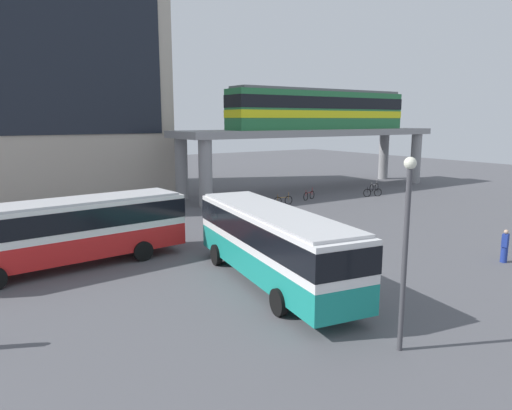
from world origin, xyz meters
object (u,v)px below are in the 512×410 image
at_px(train, 321,109).
at_px(bicycle_silver, 374,187).
at_px(pedestrian_by_bike_rack, 505,247).
at_px(bus_secondary, 69,226).
at_px(bicycle_red, 309,196).
at_px(bicycle_black, 373,192).
at_px(bicycle_brown, 283,201).
at_px(station_building, 7,76).
at_px(bus_main, 272,239).

distance_m(train, bicycle_silver, 9.31).
height_order(train, pedestrian_by_bike_rack, train).
bearing_deg(bus_secondary, bicycle_red, 21.32).
bearing_deg(pedestrian_by_bike_rack, bicycle_black, 60.75).
bearing_deg(bicycle_silver, bicycle_black, -139.73).
bearing_deg(train, bicycle_brown, -148.37).
bearing_deg(pedestrian_by_bike_rack, station_building, 116.04).
xyz_separation_m(bus_main, bus_secondary, (-6.58, 7.21, 0.00)).
bearing_deg(bicycle_black, bus_main, -146.82).
xyz_separation_m(train, bicycle_silver, (3.75, -3.91, -7.58)).
bearing_deg(train, bicycle_silver, -46.25).
height_order(bicycle_silver, bicycle_red, same).
bearing_deg(bus_main, bicycle_brown, 51.68).
distance_m(train, bicycle_brown, 12.39).
height_order(bicycle_silver, pedestrian_by_bike_rack, pedestrian_by_bike_rack).
relative_size(bus_secondary, bicycle_black, 6.69).
distance_m(bicycle_brown, bicycle_silver, 12.15).
height_order(station_building, bicycle_brown, station_building).
distance_m(bus_secondary, pedestrian_by_bike_rack, 21.04).
distance_m(bus_main, bicycle_brown, 19.05).
xyz_separation_m(bicycle_brown, bicycle_red, (3.45, 0.83, 0.00)).
height_order(bicycle_black, bicycle_brown, same).
xyz_separation_m(bicycle_black, pedestrian_by_bike_rack, (-9.90, -17.68, 0.41)).
distance_m(train, bus_main, 29.00).
bearing_deg(bus_secondary, pedestrian_by_bike_rack, -31.65).
bearing_deg(bus_main, bicycle_black, 33.18).
bearing_deg(train, bus_secondary, -154.35).
bearing_deg(bus_main, bus_secondary, 132.40).
bearing_deg(bus_main, bicycle_red, 45.92).
relative_size(bus_secondary, bicycle_brown, 6.28).
bearing_deg(train, bicycle_black, -79.96).
relative_size(bus_secondary, bicycle_red, 6.56).
bearing_deg(bicycle_black, bicycle_silver, 40.27).
xyz_separation_m(bus_main, bicycle_red, (15.22, 15.72, -1.63)).
bearing_deg(station_building, bus_main, -79.41).
bearing_deg(bicycle_black, bus_secondary, -166.53).
distance_m(bus_secondary, bicycle_silver, 31.76).
relative_size(bicycle_red, pedestrian_by_bike_rack, 1.04).
distance_m(bicycle_black, pedestrian_by_bike_rack, 20.26).
height_order(station_building, bicycle_black, station_building).
height_order(train, bicycle_black, train).
xyz_separation_m(train, bus_secondary, (-26.69, -12.82, -5.95)).
distance_m(bus_main, bicycle_silver, 28.83).
xyz_separation_m(train, bicycle_black, (1.09, -6.16, -7.58)).
height_order(bus_main, bicycle_brown, bus_main).
height_order(train, bus_secondary, train).
distance_m(bus_secondary, bicycle_red, 23.46).
relative_size(bus_main, bicycle_black, 6.74).
xyz_separation_m(bus_main, pedestrian_by_bike_rack, (11.30, -3.81, -1.22)).
relative_size(bus_secondary, pedestrian_by_bike_rack, 6.83).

